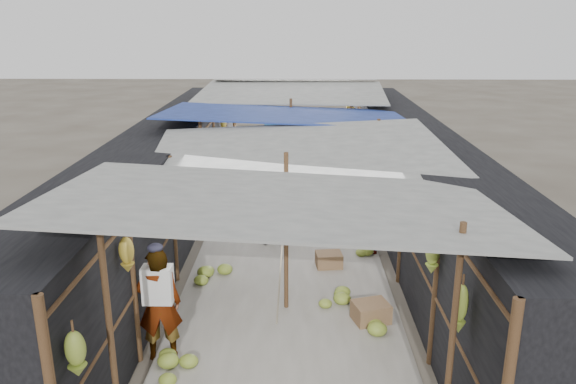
# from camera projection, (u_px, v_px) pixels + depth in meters

# --- Properties ---
(aisle_slab) EXTENTS (3.60, 16.00, 0.02)m
(aisle_slab) POSITION_uv_depth(u_px,v_px,m) (289.00, 230.00, 12.49)
(aisle_slab) COLOR #9E998E
(aisle_slab) RESTS_ON ground
(stall_left) EXTENTS (1.40, 15.00, 2.30)m
(stall_left) POSITION_uv_depth(u_px,v_px,m) (165.00, 181.00, 12.20)
(stall_left) COLOR black
(stall_left) RESTS_ON ground
(stall_right) EXTENTS (1.40, 15.00, 2.30)m
(stall_right) POSITION_uv_depth(u_px,v_px,m) (414.00, 182.00, 12.11)
(stall_right) COLOR black
(stall_right) RESTS_ON ground
(crate_near) EXTENTS (0.52, 0.44, 0.29)m
(crate_near) POSITION_uv_depth(u_px,v_px,m) (329.00, 260.00, 10.61)
(crate_near) COLOR #98744D
(crate_near) RESTS_ON ground
(crate_mid) EXTENTS (0.63, 0.56, 0.32)m
(crate_mid) POSITION_uv_depth(u_px,v_px,m) (371.00, 312.00, 8.68)
(crate_mid) COLOR #98744D
(crate_mid) RESTS_ON ground
(crate_back) EXTENTS (0.46, 0.41, 0.25)m
(crate_back) POSITION_uv_depth(u_px,v_px,m) (256.00, 173.00, 16.75)
(crate_back) COLOR #98744D
(crate_back) RESTS_ON ground
(black_basin) EXTENTS (0.62, 0.62, 0.19)m
(black_basin) POSITION_uv_depth(u_px,v_px,m) (322.00, 178.00, 16.31)
(black_basin) COLOR black
(black_basin) RESTS_ON ground
(vendor_elderly) EXTENTS (0.66, 0.49, 1.63)m
(vendor_elderly) POSITION_uv_depth(u_px,v_px,m) (159.00, 304.00, 7.59)
(vendor_elderly) COLOR white
(vendor_elderly) RESTS_ON ground
(shopper_blue) EXTENTS (0.91, 0.80, 1.60)m
(shopper_blue) POSITION_uv_depth(u_px,v_px,m) (281.00, 207.00, 11.57)
(shopper_blue) COLOR #2054A4
(shopper_blue) RESTS_ON ground
(vendor_seated) EXTENTS (0.35, 0.55, 0.80)m
(vendor_seated) POSITION_uv_depth(u_px,v_px,m) (374.00, 235.00, 11.14)
(vendor_seated) COLOR #46403D
(vendor_seated) RESTS_ON ground
(market_canopy) EXTENTS (5.62, 15.20, 2.77)m
(market_canopy) POSITION_uv_depth(u_px,v_px,m) (291.00, 121.00, 12.11)
(market_canopy) COLOR brown
(market_canopy) RESTS_ON ground
(hanging_bananas) EXTENTS (3.95, 14.53, 0.76)m
(hanging_bananas) POSITION_uv_depth(u_px,v_px,m) (293.00, 162.00, 11.68)
(hanging_bananas) COLOR olive
(hanging_bananas) RESTS_ON ground
(floor_bananas) EXTENTS (3.80, 10.31, 0.34)m
(floor_bananas) POSITION_uv_depth(u_px,v_px,m) (284.00, 230.00, 12.11)
(floor_bananas) COLOR olive
(floor_bananas) RESTS_ON ground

